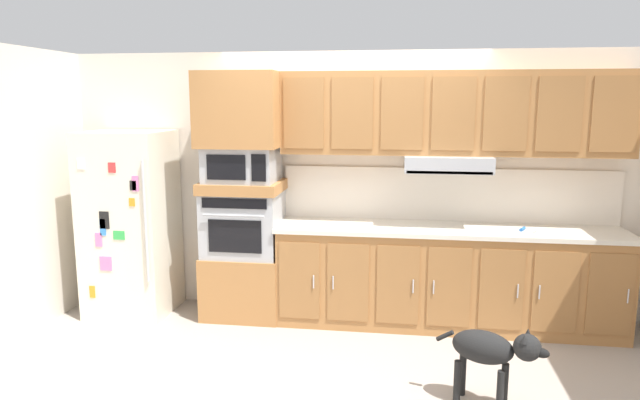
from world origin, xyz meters
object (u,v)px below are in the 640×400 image
object	(u,v)px
dog	(492,351)
screwdriver	(524,229)
refrigerator	(131,223)
built_in_oven	(244,223)
microwave	(242,164)

from	to	relation	value
dog	screwdriver	bearing A→B (deg)	94.18
screwdriver	dog	xyz separation A→B (m)	(-0.45, -1.37, -0.53)
refrigerator	dog	world-z (taller)	refrigerator
refrigerator	screwdriver	world-z (taller)	refrigerator
built_in_oven	dog	distance (m)	2.57
refrigerator	screwdriver	distance (m)	3.64
refrigerator	built_in_oven	bearing A→B (deg)	3.51
built_in_oven	microwave	xyz separation A→B (m)	(0.00, -0.00, 0.56)
refrigerator	screwdriver	xyz separation A→B (m)	(3.64, 0.02, 0.05)
refrigerator	built_in_oven	xyz separation A→B (m)	(1.10, 0.07, 0.02)
microwave	screwdriver	distance (m)	2.59
refrigerator	dog	distance (m)	3.50
refrigerator	microwave	xyz separation A→B (m)	(1.10, 0.07, 0.58)
built_in_oven	refrigerator	bearing A→B (deg)	-176.49
screwdriver	dog	bearing A→B (deg)	-108.02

